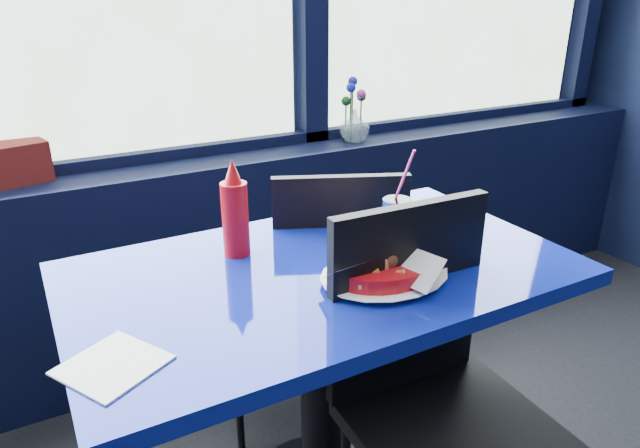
{
  "coord_description": "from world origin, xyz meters",
  "views": [
    {
      "loc": [
        -0.3,
        0.92,
        1.37
      ],
      "look_at": [
        0.28,
        1.98,
        0.87
      ],
      "focal_mm": 32.0,
      "sensor_mm": 36.0,
      "label": 1
    }
  ],
  "objects_px": {
    "chair_near_back": "(310,286)",
    "chair_near_front": "(435,384)",
    "near_table": "(323,331)",
    "ketchup_bottle": "(235,213)",
    "flower_vase": "(354,122)",
    "food_basket": "(387,264)",
    "soda_cup": "(397,220)"
  },
  "relations": [
    {
      "from": "chair_near_back",
      "to": "chair_near_front",
      "type": "bearing_deg",
      "value": 115.22
    },
    {
      "from": "near_table",
      "to": "chair_near_front",
      "type": "bearing_deg",
      "value": -63.14
    },
    {
      "from": "near_table",
      "to": "ketchup_bottle",
      "type": "xyz_separation_m",
      "value": [
        -0.16,
        0.17,
        0.29
      ]
    },
    {
      "from": "near_table",
      "to": "flower_vase",
      "type": "relative_size",
      "value": 4.72
    },
    {
      "from": "food_basket",
      "to": "ketchup_bottle",
      "type": "bearing_deg",
      "value": 145.23
    },
    {
      "from": "chair_near_front",
      "to": "flower_vase",
      "type": "xyz_separation_m",
      "value": [
        0.47,
        1.12,
        0.34
      ]
    },
    {
      "from": "food_basket",
      "to": "chair_near_front",
      "type": "bearing_deg",
      "value": -59.31
    },
    {
      "from": "chair_near_front",
      "to": "soda_cup",
      "type": "bearing_deg",
      "value": 74.85
    },
    {
      "from": "chair_near_front",
      "to": "food_basket",
      "type": "height_order",
      "value": "chair_near_front"
    },
    {
      "from": "ketchup_bottle",
      "to": "soda_cup",
      "type": "bearing_deg",
      "value": -19.23
    },
    {
      "from": "flower_vase",
      "to": "food_basket",
      "type": "relative_size",
      "value": 0.8
    },
    {
      "from": "chair_near_front",
      "to": "chair_near_back",
      "type": "relative_size",
      "value": 1.04
    },
    {
      "from": "chair_near_back",
      "to": "ketchup_bottle",
      "type": "xyz_separation_m",
      "value": [
        -0.28,
        -0.14,
        0.34
      ]
    },
    {
      "from": "chair_near_back",
      "to": "ketchup_bottle",
      "type": "distance_m",
      "value": 0.46
    },
    {
      "from": "chair_near_front",
      "to": "food_basket",
      "type": "xyz_separation_m",
      "value": [
        -0.04,
        0.15,
        0.25
      ]
    },
    {
      "from": "chair_near_back",
      "to": "soda_cup",
      "type": "relative_size",
      "value": 3.51
    },
    {
      "from": "chair_near_back",
      "to": "food_basket",
      "type": "xyz_separation_m",
      "value": [
        -0.03,
        -0.43,
        0.27
      ]
    },
    {
      "from": "chair_near_front",
      "to": "chair_near_back",
      "type": "bearing_deg",
      "value": 93.84
    },
    {
      "from": "near_table",
      "to": "food_basket",
      "type": "relative_size",
      "value": 3.79
    },
    {
      "from": "food_basket",
      "to": "chair_near_back",
      "type": "bearing_deg",
      "value": 100.96
    },
    {
      "from": "chair_near_front",
      "to": "flower_vase",
      "type": "distance_m",
      "value": 1.26
    },
    {
      "from": "ketchup_bottle",
      "to": "soda_cup",
      "type": "height_order",
      "value": "soda_cup"
    },
    {
      "from": "near_table",
      "to": "flower_vase",
      "type": "bearing_deg",
      "value": 53.99
    },
    {
      "from": "chair_near_front",
      "to": "food_basket",
      "type": "relative_size",
      "value": 2.95
    },
    {
      "from": "chair_near_back",
      "to": "ketchup_bottle",
      "type": "relative_size",
      "value": 3.61
    },
    {
      "from": "near_table",
      "to": "food_basket",
      "type": "bearing_deg",
      "value": -52.58
    },
    {
      "from": "soda_cup",
      "to": "ketchup_bottle",
      "type": "bearing_deg",
      "value": 160.77
    },
    {
      "from": "near_table",
      "to": "soda_cup",
      "type": "bearing_deg",
      "value": 7.6
    },
    {
      "from": "flower_vase",
      "to": "ketchup_bottle",
      "type": "relative_size",
      "value": 1.03
    },
    {
      "from": "soda_cup",
      "to": "chair_near_back",
      "type": "bearing_deg",
      "value": 112.08
    },
    {
      "from": "near_table",
      "to": "chair_near_back",
      "type": "bearing_deg",
      "value": 68.15
    },
    {
      "from": "soda_cup",
      "to": "flower_vase",
      "type": "bearing_deg",
      "value": 65.07
    }
  ]
}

